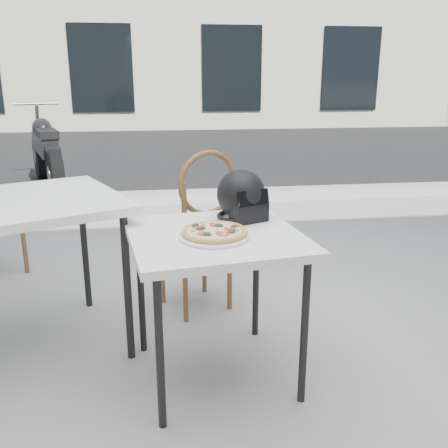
{
  "coord_description": "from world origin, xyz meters",
  "views": [
    {
      "loc": [
        -0.36,
        -2.76,
        1.44
      ],
      "look_at": [
        -0.07,
        -0.6,
        0.79
      ],
      "focal_mm": 40.0,
      "sensor_mm": 36.0,
      "label": 1
    }
  ],
  "objects": [
    {
      "name": "building_across",
      "position": [
        -0.0,
        13.99,
        3.5
      ],
      "size": [
        16.0,
        6.06,
        7.0
      ],
      "color": "beige",
      "rests_on": "ground"
    },
    {
      "name": "plate",
      "position": [
        -0.12,
        -0.65,
        0.75
      ],
      "size": [
        0.41,
        0.41,
        0.02
      ],
      "rotation": [
        0.0,
        0.0,
        -0.36
      ],
      "color": "white",
      "rests_on": "cafe_table_main"
    },
    {
      "name": "curb",
      "position": [
        0.0,
        3.0,
        0.06
      ],
      "size": [
        30.0,
        0.25,
        0.12
      ],
      "primitive_type": "cube",
      "color": "#A09D95",
      "rests_on": "ground"
    },
    {
      "name": "motorcycle",
      "position": [
        -1.78,
        3.88,
        0.48
      ],
      "size": [
        0.85,
        2.12,
        1.09
      ],
      "rotation": [
        0.0,
        0.0,
        0.32
      ],
      "color": "black",
      "rests_on": "street_asphalt"
    },
    {
      "name": "pizza",
      "position": [
        -0.12,
        -0.65,
        0.77
      ],
      "size": [
        0.33,
        0.33,
        0.04
      ],
      "rotation": [
        0.0,
        0.0,
        -0.12
      ],
      "color": "#E0A351",
      "rests_on": "plate"
    },
    {
      "name": "cafe_table_side",
      "position": [
        -1.02,
        -0.19,
        0.76
      ],
      "size": [
        1.17,
        1.17,
        0.84
      ],
      "rotation": [
        0.0,
        0.0,
        0.42
      ],
      "color": "white",
      "rests_on": "ground"
    },
    {
      "name": "cafe_table_main",
      "position": [
        -0.11,
        -0.58,
        0.67
      ],
      "size": [
        0.88,
        0.88,
        0.74
      ],
      "rotation": [
        0.0,
        0.0,
        0.14
      ],
      "color": "white",
      "rests_on": "ground"
    },
    {
      "name": "ground",
      "position": [
        0.0,
        0.0,
        0.0
      ],
      "size": [
        80.0,
        80.0,
        0.0
      ],
      "primitive_type": "plane",
      "color": "#9C9994",
      "rests_on": "ground"
    },
    {
      "name": "helmet",
      "position": [
        0.06,
        -0.35,
        0.85
      ],
      "size": [
        0.32,
        0.33,
        0.25
      ],
      "rotation": [
        0.0,
        0.0,
        0.4
      ],
      "color": "black",
      "rests_on": "cafe_table_main"
    },
    {
      "name": "cafe_chair_main",
      "position": [
        -0.12,
        0.13,
        0.58
      ],
      "size": [
        0.53,
        0.53,
        1.03
      ],
      "rotation": [
        0.0,
        0.0,
        3.58
      ],
      "color": "brown",
      "rests_on": "ground"
    },
    {
      "name": "street_asphalt",
      "position": [
        0.0,
        7.0,
        0.0
      ],
      "size": [
        30.0,
        8.0,
        0.0
      ],
      "primitive_type": "cube",
      "color": "black",
      "rests_on": "ground"
    }
  ]
}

